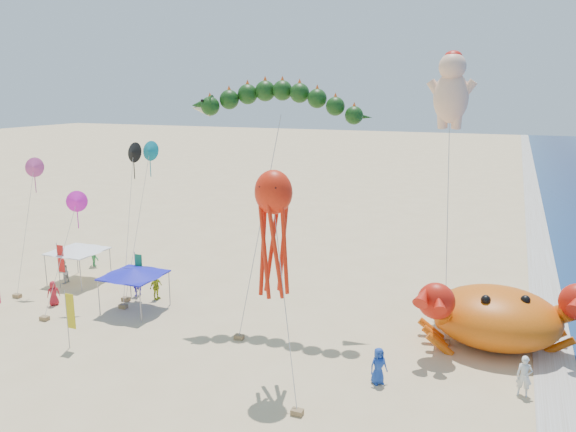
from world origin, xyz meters
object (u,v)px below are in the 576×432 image
Objects in this scene: crab_inflatable at (496,316)px; cherub_kite at (451,88)px; canopy_white at (77,248)px; dragon_kite at (279,107)px; canopy_blue at (134,272)px; octopus_kite at (274,224)px.

cherub_kite is (-3.56, 5.53, 11.65)m from crab_inflatable.
canopy_white is (-24.13, -5.55, -10.93)m from cherub_kite.
crab_inflatable is 27.70m from canopy_white.
dragon_kite is (-12.21, -0.29, 10.65)m from crab_inflatable.
crab_inflatable reaches higher than canopy_white.
crab_inflatable is 2.51× the size of canopy_blue.
crab_inflatable is 2.47× the size of canopy_white.
octopus_kite reaches higher than crab_inflatable.
octopus_kite reaches higher than canopy_white.
canopy_blue is 7.52m from canopy_white.
crab_inflatable is 0.90× the size of octopus_kite.
canopy_blue is (-17.19, -8.42, -10.93)m from cherub_kite.
octopus_kite is 2.78× the size of canopy_blue.
octopus_kite is at bearing -22.03° from canopy_white.
cherub_kite is 4.30× the size of canopy_white.
crab_inflatable is at bearing -57.21° from cherub_kite.
cherub_kite is (8.65, 5.82, 1.00)m from dragon_kite.
octopus_kite is (-5.91, -12.92, -5.92)m from cherub_kite.
cherub_kite is 4.36× the size of canopy_blue.
crab_inflatable is 13.38m from cherub_kite.
dragon_kite reaches higher than canopy_white.
dragon_kite is at bearing -178.63° from crab_inflatable.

